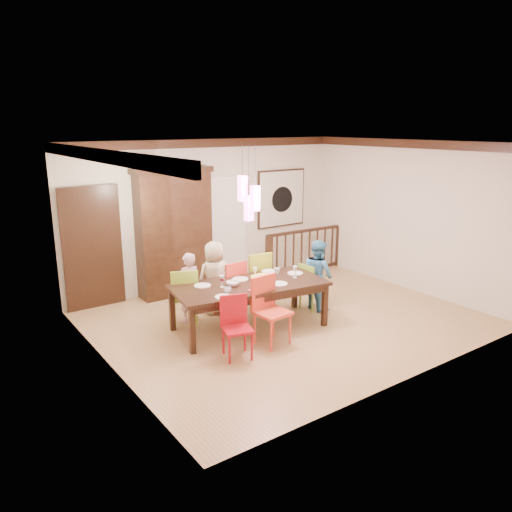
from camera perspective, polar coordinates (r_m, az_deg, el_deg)
floor at (r=8.48m, az=3.47°, el=-7.21°), size 6.00×6.00×0.00m
ceiling at (r=7.87m, az=3.81°, el=12.76°), size 6.00×6.00×0.00m
wall_back at (r=10.08m, az=-5.34°, el=4.90°), size 6.00×0.00×6.00m
wall_left at (r=6.64m, az=-16.97°, el=-0.94°), size 0.00×5.00×5.00m
wall_right at (r=10.17m, az=16.96°, el=4.41°), size 0.00×5.00×5.00m
crown_molding at (r=7.87m, az=3.80°, el=12.18°), size 6.00×5.00×0.16m
panel_door at (r=9.18m, az=-18.17°, el=0.67°), size 1.04×0.07×2.24m
white_doorway at (r=10.30m, az=-3.50°, el=2.89°), size 0.97×0.05×2.22m
painting at (r=11.02m, az=2.92°, el=6.59°), size 1.25×0.06×1.25m
pendant_cluster at (r=7.56m, az=-0.83°, el=6.66°), size 0.27×0.21×1.14m
dining_table at (r=7.89m, az=-0.79°, el=-3.67°), size 2.55×1.44×0.75m
chair_far_left at (r=8.20m, az=-8.26°, el=-4.08°), size 0.56×0.56×0.95m
chair_far_mid at (r=8.49m, az=-3.08°, el=-3.18°), size 0.48×0.48×0.97m
chair_far_right at (r=8.90m, az=-0.18°, el=-2.16°), size 0.49×0.49×1.01m
chair_near_left at (r=6.98m, az=-2.16°, el=-7.79°), size 0.49×0.49×0.87m
chair_near_mid at (r=7.36m, az=1.89°, el=-5.85°), size 0.50×0.50×1.02m
chair_end_right at (r=8.83m, az=6.52°, el=-3.08°), size 0.39×0.39×0.83m
china_hutch at (r=9.54m, az=-9.31°, el=2.73°), size 1.53×0.46×2.41m
balustrade at (r=11.03m, az=5.67°, el=0.72°), size 2.06×0.17×0.96m
person_far_left at (r=8.28m, az=-7.70°, el=-3.57°), size 0.44×0.30×1.17m
person_far_mid at (r=8.59m, az=-4.76°, el=-2.47°), size 0.67×0.48×1.27m
person_end_right at (r=8.83m, az=7.07°, el=-2.12°), size 0.51×0.63×1.25m
serving_bowl at (r=7.96m, az=0.75°, el=-2.63°), size 0.36×0.36×0.08m
small_bowl at (r=7.76m, az=-2.68°, el=-3.17°), size 0.24×0.24×0.07m
cup_left at (r=7.44m, az=-3.26°, el=-3.91°), size 0.15×0.15×0.09m
cup_right at (r=8.37m, az=2.43°, el=-1.71°), size 0.12×0.12×0.09m
plate_far_left at (r=7.79m, az=-6.14°, el=-3.38°), size 0.26×0.26×0.01m
plate_far_mid at (r=8.06m, az=-1.81°, el=-2.66°), size 0.26×0.26×0.01m
plate_far_right at (r=8.49m, az=1.51°, el=-1.76°), size 0.26×0.26×0.01m
plate_near_left at (r=7.27m, az=-3.71°, el=-4.69°), size 0.26×0.26×0.01m
plate_near_mid at (r=7.84m, az=2.66°, el=-3.18°), size 0.26×0.26×0.01m
plate_end_right at (r=8.40m, az=4.51°, el=-1.98°), size 0.26×0.26×0.01m
wine_glass_a at (r=7.68m, az=-3.91°, el=-2.90°), size 0.08×0.08×0.19m
wine_glass_b at (r=8.07m, az=-0.10°, el=-1.98°), size 0.08×0.08×0.19m
wine_glass_c at (r=7.62m, az=0.12°, el=-3.03°), size 0.08×0.08×0.19m
wine_glass_d at (r=8.17m, az=4.47°, el=-1.83°), size 0.08×0.08×0.19m
napkin at (r=7.53m, az=-0.13°, el=-3.94°), size 0.18×0.14×0.01m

